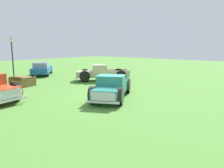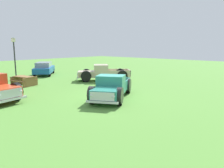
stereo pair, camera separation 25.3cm
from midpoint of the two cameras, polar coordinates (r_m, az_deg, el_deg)
ground_plane at (r=14.05m, az=-1.70°, el=-3.64°), size 80.00×80.00×0.00m
pickup_truck_foreground at (r=13.59m, az=-0.83°, el=-1.02°), size 5.12×3.89×1.50m
pickup_truck_behind_right at (r=20.87m, az=-3.78°, el=2.86°), size 4.85×4.67×1.52m
sedan_distant_a at (r=26.02m, az=-18.06°, el=3.89°), size 4.20×4.47×1.46m
lamp_post_near at (r=22.78m, az=-24.78°, el=6.13°), size 0.36×0.36×4.08m
picnic_table at (r=19.69m, az=-22.67°, el=0.99°), size 1.80×2.05×0.78m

